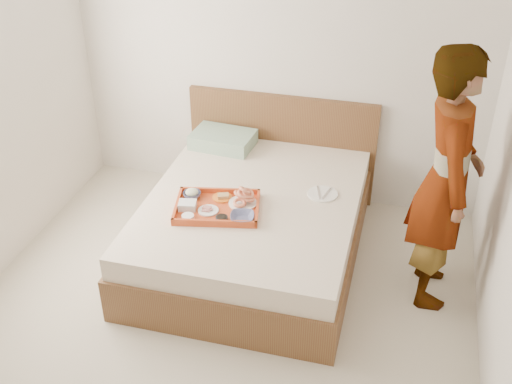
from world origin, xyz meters
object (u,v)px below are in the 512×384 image
at_px(bed, 253,227).
at_px(tray, 217,207).
at_px(dinner_plate, 323,194).
at_px(person, 446,180).

height_order(bed, tray, tray).
distance_m(dinner_plate, person, 0.97).
relative_size(bed, dinner_plate, 8.71).
relative_size(tray, person, 0.32).
height_order(dinner_plate, person, person).
xyz_separation_m(bed, dinner_plate, (0.50, 0.18, 0.27)).
bearing_deg(bed, tray, -132.76).
bearing_deg(tray, person, -5.99).
bearing_deg(tray, dinner_plate, 18.08).
relative_size(bed, person, 1.07).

